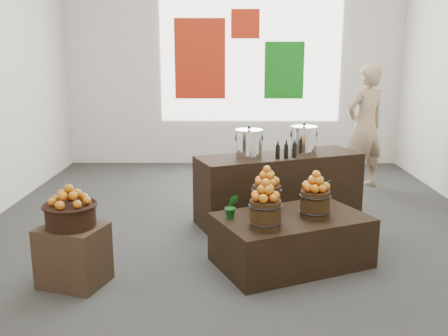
{
  "coord_description": "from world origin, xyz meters",
  "views": [
    {
      "loc": [
        -0.09,
        -5.59,
        1.99
      ],
      "look_at": [
        -0.14,
        -0.4,
        0.8
      ],
      "focal_mm": 40.0,
      "sensor_mm": 36.0,
      "label": 1
    }
  ],
  "objects_px": {
    "wicker_basket": "(71,216)",
    "counter": "(279,188)",
    "crate": "(73,255)",
    "display_table": "(291,240)",
    "stock_pot_center": "(304,140)",
    "shopper": "(365,127)",
    "stock_pot_left": "(249,144)"
  },
  "relations": [
    {
      "from": "crate",
      "to": "display_table",
      "type": "xyz_separation_m",
      "value": [
        1.96,
        0.45,
        -0.03
      ]
    },
    {
      "from": "crate",
      "to": "stock_pot_center",
      "type": "xyz_separation_m",
      "value": [
        2.26,
        1.88,
        0.7
      ]
    },
    {
      "from": "stock_pot_left",
      "to": "shopper",
      "type": "bearing_deg",
      "value": 43.63
    },
    {
      "from": "wicker_basket",
      "to": "stock_pot_center",
      "type": "bearing_deg",
      "value": 39.65
    },
    {
      "from": "crate",
      "to": "stock_pot_center",
      "type": "relative_size",
      "value": 1.73
    },
    {
      "from": "counter",
      "to": "shopper",
      "type": "height_order",
      "value": "shopper"
    },
    {
      "from": "crate",
      "to": "stock_pot_center",
      "type": "bearing_deg",
      "value": 39.65
    },
    {
      "from": "crate",
      "to": "stock_pot_left",
      "type": "height_order",
      "value": "stock_pot_left"
    },
    {
      "from": "wicker_basket",
      "to": "shopper",
      "type": "xyz_separation_m",
      "value": [
        3.39,
        3.32,
        0.3
      ]
    },
    {
      "from": "stock_pot_left",
      "to": "wicker_basket",
      "type": "bearing_deg",
      "value": -134.77
    },
    {
      "from": "display_table",
      "to": "counter",
      "type": "bearing_deg",
      "value": 65.39
    },
    {
      "from": "stock_pot_left",
      "to": "stock_pot_center",
      "type": "bearing_deg",
      "value": 21.92
    },
    {
      "from": "crate",
      "to": "shopper",
      "type": "xyz_separation_m",
      "value": [
        3.39,
        3.32,
        0.66
      ]
    },
    {
      "from": "display_table",
      "to": "stock_pot_left",
      "type": "bearing_deg",
      "value": 83.5
    },
    {
      "from": "wicker_basket",
      "to": "shopper",
      "type": "relative_size",
      "value": 0.23
    },
    {
      "from": "shopper",
      "to": "counter",
      "type": "bearing_deg",
      "value": 19.95
    },
    {
      "from": "wicker_basket",
      "to": "counter",
      "type": "xyz_separation_m",
      "value": [
        1.97,
        1.76,
        -0.22
      ]
    },
    {
      "from": "display_table",
      "to": "stock_pot_center",
      "type": "height_order",
      "value": "stock_pot_center"
    },
    {
      "from": "crate",
      "to": "shopper",
      "type": "bearing_deg",
      "value": 44.39
    },
    {
      "from": "stock_pot_center",
      "to": "shopper",
      "type": "height_order",
      "value": "shopper"
    },
    {
      "from": "stock_pot_left",
      "to": "display_table",
      "type": "bearing_deg",
      "value": -72.24
    },
    {
      "from": "counter",
      "to": "stock_pot_center",
      "type": "relative_size",
      "value": 6.47
    },
    {
      "from": "crate",
      "to": "counter",
      "type": "relative_size",
      "value": 0.27
    },
    {
      "from": "crate",
      "to": "display_table",
      "type": "relative_size",
      "value": 0.38
    },
    {
      "from": "display_table",
      "to": "stock_pot_center",
      "type": "distance_m",
      "value": 1.63
    },
    {
      "from": "counter",
      "to": "shopper",
      "type": "bearing_deg",
      "value": 25.81
    },
    {
      "from": "wicker_basket",
      "to": "display_table",
      "type": "relative_size",
      "value": 0.31
    },
    {
      "from": "wicker_basket",
      "to": "stock_pot_left",
      "type": "distance_m",
      "value": 2.29
    },
    {
      "from": "crate",
      "to": "wicker_basket",
      "type": "relative_size",
      "value": 1.25
    },
    {
      "from": "display_table",
      "to": "counter",
      "type": "height_order",
      "value": "counter"
    },
    {
      "from": "crate",
      "to": "shopper",
      "type": "relative_size",
      "value": 0.29
    },
    {
      "from": "wicker_basket",
      "to": "display_table",
      "type": "bearing_deg",
      "value": 13.02
    }
  ]
}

